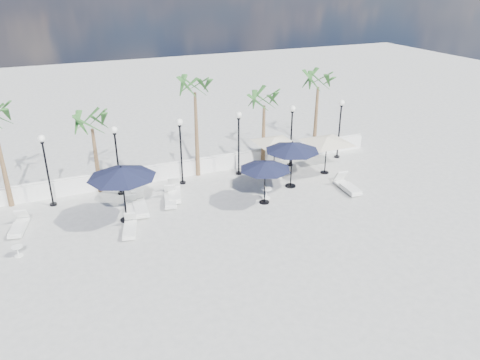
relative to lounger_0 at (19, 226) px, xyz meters
name	(u,v)px	position (x,y,z in m)	size (l,w,h in m)	color
ground	(224,237)	(8.61, -4.34, -0.23)	(100.00, 100.00, 0.00)	#999994
balustrade	(177,170)	(8.61, 3.16, 0.23)	(26.00, 0.30, 1.01)	white
lamppost_1	(45,161)	(1.61, 2.16, 2.26)	(0.36, 0.36, 3.84)	black
lamppost_2	(116,151)	(5.11, 2.16, 2.26)	(0.36, 0.36, 3.84)	black
lamppost_3	(181,142)	(8.61, 2.16, 2.26)	(0.36, 0.36, 3.84)	black
lamppost_4	(239,134)	(12.11, 2.16, 2.26)	(0.36, 0.36, 3.84)	black
lamppost_5	(292,127)	(15.61, 2.16, 2.26)	(0.36, 0.36, 3.84)	black
lamppost_6	(340,121)	(19.11, 2.16, 2.26)	(0.36, 0.36, 3.84)	black
palm_1	(92,126)	(4.11, 2.96, 3.52)	(2.60, 2.60, 4.70)	brown
palm_2	(195,90)	(9.81, 2.96, 4.88)	(2.60, 2.60, 6.10)	brown
palm_3	(264,103)	(14.11, 2.96, 3.72)	(2.60, 2.60, 4.90)	brown
palm_4	(318,85)	(17.81, 2.96, 4.49)	(2.60, 2.60, 5.70)	brown
lounger_0	(19,226)	(0.00, 0.00, 0.00)	(1.00, 1.95, 0.70)	silver
lounger_1	(130,228)	(4.74, -2.22, -0.01)	(1.00, 1.87, 0.67)	silver
lounger_2	(140,206)	(5.64, -0.27, 0.03)	(0.84, 2.15, 0.79)	silver
lounger_3	(170,199)	(7.29, 0.01, 0.00)	(1.04, 1.97, 0.70)	silver
lounger_4	(132,208)	(5.25, -0.16, -0.02)	(0.82, 1.78, 0.64)	silver
lounger_5	(174,193)	(7.68, 0.59, 0.03)	(1.19, 2.21, 0.79)	silver
lounger_6	(348,186)	(16.76, -2.35, 0.03)	(0.84, 2.13, 0.78)	silver
side_table_1	(18,250)	(-0.03, -2.32, 0.04)	(0.47, 0.47, 0.46)	silver
side_table_2	(266,192)	(12.19, -1.45, 0.10)	(0.57, 0.57, 0.56)	silver
parasol_navy_left	(122,173)	(4.82, -0.98, 2.30)	(3.26, 3.26, 2.88)	black
parasol_navy_mid	(265,166)	(11.85, -1.90, 1.87)	(2.68, 2.68, 2.40)	black
parasol_navy_right	(292,147)	(14.11, -0.64, 2.15)	(3.02, 3.02, 2.71)	black
parasol_cream_sq_a	(327,137)	(16.95, 0.27, 2.03)	(4.98, 4.98, 2.45)	black
parasol_cream_sq_b	(275,138)	(14.33, 1.86, 1.86)	(4.52, 4.52, 2.27)	black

